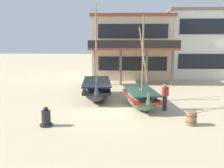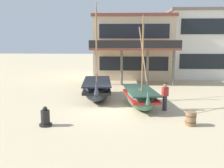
{
  "view_description": "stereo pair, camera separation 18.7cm",
  "coord_description": "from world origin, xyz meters",
  "px_view_note": "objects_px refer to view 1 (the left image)",
  "views": [
    {
      "loc": [
        0.65,
        -14.97,
        4.2
      ],
      "look_at": [
        0.0,
        1.0,
        1.4
      ],
      "focal_mm": 41.05,
      "sensor_mm": 36.0,
      "label": 1
    },
    {
      "loc": [
        0.84,
        -14.96,
        4.2
      ],
      "look_at": [
        0.0,
        1.0,
        1.4
      ],
      "focal_mm": 41.05,
      "sensor_mm": 36.0,
      "label": 2
    }
  ],
  "objects_px": {
    "harbor_building_main": "(132,47)",
    "harbor_building_annex": "(209,44)",
    "capstan_winch": "(46,118)",
    "fishing_boat_near_left": "(140,97)",
    "wooden_barrel": "(191,118)",
    "fishing_boat_centre_large": "(97,89)",
    "fisherman_by_hull": "(165,97)"
  },
  "relations": [
    {
      "from": "fishing_boat_near_left",
      "to": "capstan_winch",
      "type": "height_order",
      "value": "fishing_boat_near_left"
    },
    {
      "from": "wooden_barrel",
      "to": "harbor_building_annex",
      "type": "bearing_deg",
      "value": 70.06
    },
    {
      "from": "capstan_winch",
      "to": "harbor_building_annex",
      "type": "relative_size",
      "value": 0.1
    },
    {
      "from": "fishing_boat_near_left",
      "to": "harbor_building_annex",
      "type": "xyz_separation_m",
      "value": [
        8.7,
        14.31,
        3.06
      ]
    },
    {
      "from": "fishing_boat_centre_large",
      "to": "wooden_barrel",
      "type": "bearing_deg",
      "value": -46.47
    },
    {
      "from": "capstan_winch",
      "to": "harbor_building_main",
      "type": "xyz_separation_m",
      "value": [
        4.74,
        16.9,
        2.99
      ]
    },
    {
      "from": "fishing_boat_centre_large",
      "to": "fisherman_by_hull",
      "type": "distance_m",
      "value": 5.22
    },
    {
      "from": "fisherman_by_hull",
      "to": "capstan_winch",
      "type": "height_order",
      "value": "fisherman_by_hull"
    },
    {
      "from": "capstan_winch",
      "to": "wooden_barrel",
      "type": "relative_size",
      "value": 1.39
    },
    {
      "from": "fishing_boat_near_left",
      "to": "fisherman_by_hull",
      "type": "relative_size",
      "value": 3.29
    },
    {
      "from": "fishing_boat_centre_large",
      "to": "harbor_building_main",
      "type": "height_order",
      "value": "harbor_building_main"
    },
    {
      "from": "fishing_boat_centre_large",
      "to": "fisherman_by_hull",
      "type": "relative_size",
      "value": 3.99
    },
    {
      "from": "fisherman_by_hull",
      "to": "harbor_building_annex",
      "type": "distance_m",
      "value": 16.89
    },
    {
      "from": "fishing_boat_centre_large",
      "to": "harbor_building_annex",
      "type": "bearing_deg",
      "value": 46.15
    },
    {
      "from": "fishing_boat_centre_large",
      "to": "capstan_winch",
      "type": "relative_size",
      "value": 6.88
    },
    {
      "from": "fishing_boat_near_left",
      "to": "fisherman_by_hull",
      "type": "height_order",
      "value": "fishing_boat_near_left"
    },
    {
      "from": "wooden_barrel",
      "to": "harbor_building_main",
      "type": "bearing_deg",
      "value": 98.29
    },
    {
      "from": "fishing_boat_centre_large",
      "to": "fisherman_by_hull",
      "type": "bearing_deg",
      "value": -33.14
    },
    {
      "from": "harbor_building_main",
      "to": "harbor_building_annex",
      "type": "bearing_deg",
      "value": 7.42
    },
    {
      "from": "wooden_barrel",
      "to": "harbor_building_main",
      "type": "xyz_separation_m",
      "value": [
        -2.4,
        16.49,
        3.03
      ]
    },
    {
      "from": "wooden_barrel",
      "to": "capstan_winch",
      "type": "bearing_deg",
      "value": -176.7
    },
    {
      "from": "capstan_winch",
      "to": "fishing_boat_near_left",
      "type": "bearing_deg",
      "value": 37.71
    },
    {
      "from": "wooden_barrel",
      "to": "harbor_building_annex",
      "type": "xyz_separation_m",
      "value": [
        6.4,
        17.63,
        3.35
      ]
    },
    {
      "from": "fisherman_by_hull",
      "to": "capstan_winch",
      "type": "relative_size",
      "value": 1.73
    },
    {
      "from": "capstan_winch",
      "to": "harbor_building_annex",
      "type": "distance_m",
      "value": 22.8
    },
    {
      "from": "capstan_winch",
      "to": "wooden_barrel",
      "type": "bearing_deg",
      "value": 3.3
    },
    {
      "from": "fisherman_by_hull",
      "to": "capstan_winch",
      "type": "xyz_separation_m",
      "value": [
        -6.27,
        -3.08,
        -0.45
      ]
    },
    {
      "from": "fishing_boat_near_left",
      "to": "fisherman_by_hull",
      "type": "bearing_deg",
      "value": -24.95
    },
    {
      "from": "fishing_boat_centre_large",
      "to": "fisherman_by_hull",
      "type": "xyz_separation_m",
      "value": [
        4.37,
        -2.85,
        0.11
      ]
    },
    {
      "from": "fishing_boat_near_left",
      "to": "harbor_building_annex",
      "type": "distance_m",
      "value": 17.02
    },
    {
      "from": "harbor_building_main",
      "to": "fishing_boat_centre_large",
      "type": "bearing_deg",
      "value": -104.52
    },
    {
      "from": "harbor_building_main",
      "to": "harbor_building_annex",
      "type": "height_order",
      "value": "harbor_building_annex"
    }
  ]
}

